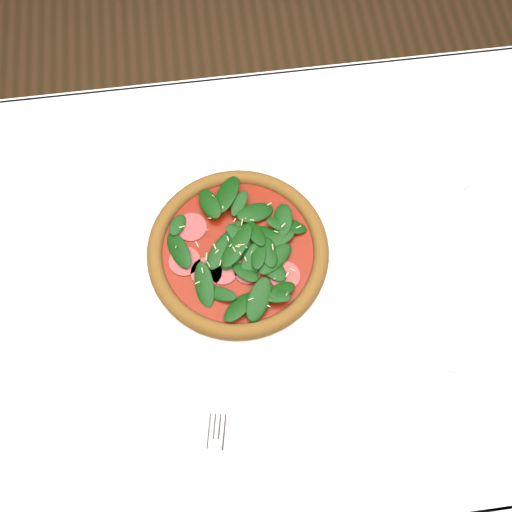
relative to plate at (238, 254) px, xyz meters
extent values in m
plane|color=brown|center=(-0.01, -0.03, -0.76)|extent=(6.00, 6.00, 0.00)
cube|color=white|center=(-0.01, -0.03, -0.03)|extent=(1.20, 0.80, 0.04)
cylinder|color=#4B351E|center=(-0.55, 0.31, -0.40)|extent=(0.06, 0.06, 0.71)
cylinder|color=#4B351E|center=(0.53, 0.31, -0.40)|extent=(0.06, 0.06, 0.71)
cube|color=white|center=(-0.01, 0.37, -0.12)|extent=(1.20, 0.01, 0.22)
cylinder|color=white|center=(0.00, 0.00, 0.00)|extent=(0.34, 0.34, 0.01)
torus|color=white|center=(0.00, 0.00, 0.00)|extent=(0.34, 0.34, 0.01)
cylinder|color=olive|center=(0.00, 0.00, 0.01)|extent=(0.32, 0.32, 0.01)
torus|color=#B47229|center=(0.00, 0.00, 0.02)|extent=(0.33, 0.33, 0.03)
cylinder|color=maroon|center=(0.00, 0.00, 0.02)|extent=(0.27, 0.27, 0.00)
cylinder|color=#9A3D3F|center=(0.00, 0.00, 0.02)|extent=(0.24, 0.24, 0.00)
ellipsoid|color=#0C3B0A|center=(0.00, 0.00, 0.03)|extent=(0.26, 0.26, 0.02)
cylinder|color=beige|center=(0.00, 0.00, 0.04)|extent=(0.24, 0.24, 0.00)
cube|color=white|center=(-0.08, -0.35, 0.00)|extent=(0.18, 0.11, 0.01)
cube|color=silver|center=(-0.08, -0.35, 0.01)|extent=(0.04, 0.13, 0.00)
cube|color=silver|center=(-0.06, -0.28, 0.01)|extent=(0.04, 0.06, 0.00)
cylinder|color=white|center=(0.33, -0.18, 0.00)|extent=(0.12, 0.12, 0.01)
torus|color=white|center=(0.33, -0.18, 0.00)|extent=(0.12, 0.12, 0.01)
cylinder|color=white|center=(0.37, 0.14, 0.00)|extent=(0.16, 0.16, 0.01)
torus|color=white|center=(0.37, 0.14, 0.00)|extent=(0.16, 0.16, 0.01)
camera|label=1|loc=(-0.02, -0.35, 0.87)|focal=40.00mm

